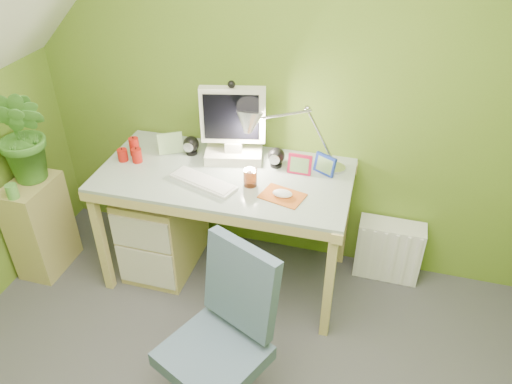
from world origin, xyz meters
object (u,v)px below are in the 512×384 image
(monitor, at_px, (233,121))
(desk_lamp, at_px, (309,123))
(side_ledge, at_px, (41,226))
(potted_plant, at_px, (24,135))
(task_chair, at_px, (213,355))
(desk, at_px, (227,226))
(radiator, at_px, (389,250))

(monitor, height_order, desk_lamp, desk_lamp)
(monitor, bearing_deg, desk_lamp, -13.42)
(side_ledge, relative_size, potted_plant, 1.06)
(task_chair, bearing_deg, potted_plant, 176.27)
(desk, distance_m, potted_plant, 1.32)
(radiator, bearing_deg, side_ledge, -166.23)
(desk_lamp, xyz_separation_m, side_ledge, (-1.65, -0.43, -0.76))
(desk, height_order, monitor, monitor)
(monitor, xyz_separation_m, side_ledge, (-1.20, -0.43, -0.71))
(desk_lamp, height_order, task_chair, desk_lamp)
(desk_lamp, xyz_separation_m, task_chair, (-0.19, -1.15, -0.65))
(potted_plant, bearing_deg, monitor, 18.14)
(desk, bearing_deg, potted_plant, -171.10)
(desk_lamp, relative_size, task_chair, 0.69)
(desk_lamp, bearing_deg, potted_plant, -161.60)
(side_ledge, bearing_deg, desk_lamp, 14.70)
(monitor, bearing_deg, side_ledge, -173.57)
(monitor, height_order, side_ledge, monitor)
(side_ledge, relative_size, task_chair, 0.76)
(desk_lamp, height_order, side_ledge, desk_lamp)
(radiator, bearing_deg, monitor, -174.17)
(desk_lamp, bearing_deg, monitor, -174.90)
(potted_plant, height_order, radiator, potted_plant)
(desk_lamp, relative_size, side_ledge, 0.90)
(desk_lamp, bearing_deg, side_ledge, -160.20)
(task_chair, bearing_deg, desk, 129.54)
(desk, height_order, task_chair, task_chair)
(monitor, relative_size, potted_plant, 0.80)
(desk, relative_size, desk_lamp, 2.49)
(desk, distance_m, side_ledge, 1.22)
(side_ledge, bearing_deg, radiator, 13.53)
(side_ledge, bearing_deg, potted_plant, 57.93)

